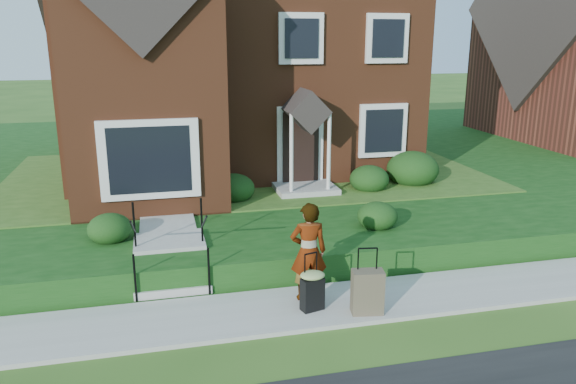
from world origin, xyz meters
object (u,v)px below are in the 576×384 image
object	(u,v)px
suitcase_olive	(367,292)
woman	(308,252)
suitcase_black	(312,288)
front_steps	(171,257)

from	to	relation	value
suitcase_olive	woman	bearing A→B (deg)	146.83
suitcase_black	suitcase_olive	world-z (taller)	suitcase_olive
front_steps	woman	world-z (taller)	woman
front_steps	suitcase_black	distance (m)	3.07
front_steps	woman	bearing A→B (deg)	-33.91
woman	front_steps	bearing A→B (deg)	-29.04
front_steps	suitcase_black	xyz separation A→B (m)	(2.32, -2.02, 0.01)
suitcase_black	front_steps	bearing A→B (deg)	124.02
suitcase_black	woman	bearing A→B (deg)	69.21
woman	suitcase_olive	bearing A→B (deg)	142.72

